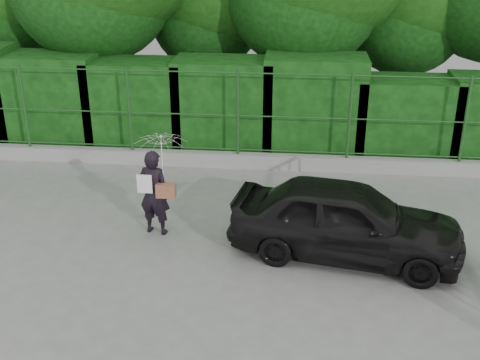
{
  "coord_description": "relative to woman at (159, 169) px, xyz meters",
  "views": [
    {
      "loc": [
        1.62,
        -7.41,
        4.94
      ],
      "look_at": [
        0.76,
        1.3,
        1.1
      ],
      "focal_mm": 45.0,
      "sensor_mm": 36.0,
      "label": 1
    }
  ],
  "objects": [
    {
      "name": "ground",
      "position": [
        0.59,
        -1.49,
        -1.15
      ],
      "size": [
        80.0,
        80.0,
        0.0
      ],
      "primitive_type": "plane",
      "color": "gray"
    },
    {
      "name": "kerb",
      "position": [
        0.59,
        3.01,
        -1.0
      ],
      "size": [
        14.0,
        0.25,
        0.3
      ],
      "primitive_type": "cube",
      "color": "#9E9E99",
      "rests_on": "ground"
    },
    {
      "name": "fence",
      "position": [
        0.81,
        3.01,
        0.05
      ],
      "size": [
        14.13,
        0.06,
        1.8
      ],
      "color": "#1E4C1D",
      "rests_on": "kerb"
    },
    {
      "name": "hedge",
      "position": [
        0.33,
        4.01,
        -0.12
      ],
      "size": [
        14.2,
        1.2,
        2.29
      ],
      "color": "black",
      "rests_on": "ground"
    },
    {
      "name": "woman",
      "position": [
        0.0,
        0.0,
        0.0
      ],
      "size": [
        0.87,
        0.86,
        1.76
      ],
      "color": "black",
      "rests_on": "ground"
    },
    {
      "name": "car",
      "position": [
        3.04,
        -0.46,
        -0.54
      ],
      "size": [
        3.81,
        2.08,
        1.23
      ],
      "primitive_type": "imported",
      "rotation": [
        0.0,
        0.0,
        1.39
      ],
      "color": "black",
      "rests_on": "ground"
    }
  ]
}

